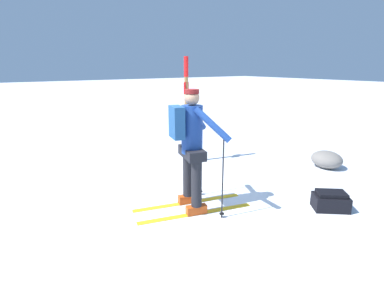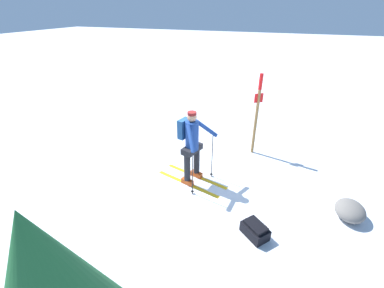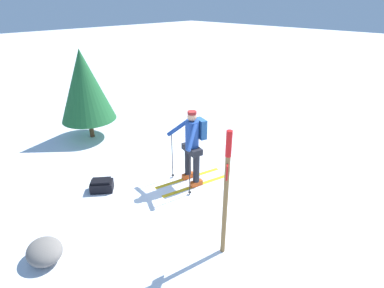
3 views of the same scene
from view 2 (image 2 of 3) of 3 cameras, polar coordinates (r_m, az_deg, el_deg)
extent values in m
plane|color=white|center=(6.51, 1.91, -6.94)|extent=(80.00, 80.00, 0.00)
cube|color=gold|center=(6.47, 0.99, -7.15)|extent=(0.53, 1.70, 0.01)
cube|color=#C64714|center=(6.43, 0.99, -6.68)|extent=(0.18, 0.32, 0.12)
cylinder|color=black|center=(6.19, 1.03, -3.40)|extent=(0.15, 0.15, 0.75)
cube|color=gold|center=(6.22, -1.03, -8.82)|extent=(0.53, 1.70, 0.01)
cube|color=#C64714|center=(6.18, -1.04, -8.34)|extent=(0.18, 0.32, 0.12)
cylinder|color=black|center=(5.93, -1.07, -4.99)|extent=(0.15, 0.15, 0.75)
cube|color=black|center=(5.86, 0.00, -1.10)|extent=(0.58, 0.38, 0.14)
cylinder|color=navy|center=(5.70, 0.00, 1.87)|extent=(0.30, 0.30, 0.68)
sphere|color=tan|center=(5.52, 0.00, 5.98)|extent=(0.21, 0.21, 0.21)
cylinder|color=maroon|center=(5.49, 0.00, 6.84)|extent=(0.20, 0.20, 0.06)
cube|color=navy|center=(5.77, -1.81, 3.48)|extent=(0.34, 0.22, 0.44)
cylinder|color=black|center=(6.16, 4.49, -2.60)|extent=(0.02, 0.02, 1.20)
cylinder|color=black|center=(6.46, 4.32, -6.70)|extent=(0.07, 0.07, 0.01)
cylinder|color=navy|center=(5.79, 3.19, 3.50)|extent=(0.32, 0.52, 0.46)
cylinder|color=black|center=(5.58, 0.07, -6.17)|extent=(0.02, 0.02, 1.20)
cylinder|color=black|center=(5.90, 0.07, -10.47)|extent=(0.07, 0.07, 0.01)
cylinder|color=navy|center=(5.34, -0.31, 1.27)|extent=(0.50, 0.37, 0.46)
cube|color=black|center=(5.12, 13.79, -18.24)|extent=(0.56, 0.58, 0.22)
cube|color=black|center=(5.02, 13.99, -17.13)|extent=(0.46, 0.48, 0.06)
cylinder|color=olive|center=(7.20, 14.13, 6.11)|extent=(0.08, 0.08, 2.27)
cylinder|color=red|center=(6.92, 15.05, 13.24)|extent=(0.09, 0.09, 0.41)
cube|color=red|center=(7.04, 14.61, 9.86)|extent=(0.16, 0.21, 0.24)
ellipsoid|color=slate|center=(6.13, 31.69, -12.47)|extent=(0.65, 0.55, 0.36)
camera|label=1|loc=(4.66, -46.53, -2.04)|focal=28.00mm
camera|label=3|loc=(9.34, 39.75, 23.73)|focal=28.00mm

